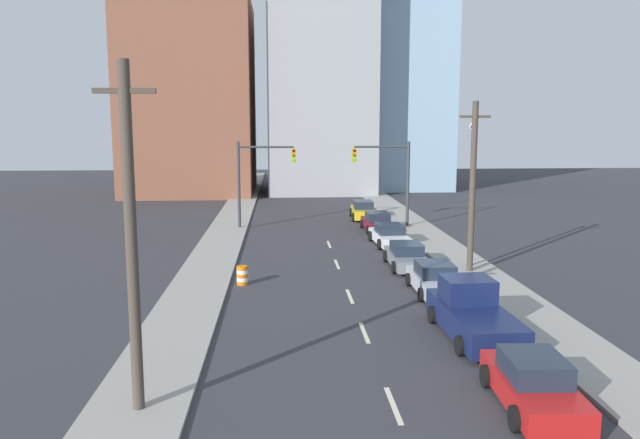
{
  "coord_description": "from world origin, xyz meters",
  "views": [
    {
      "loc": [
        -3.12,
        -9.4,
        7.91
      ],
      "look_at": [
        -0.81,
        27.66,
        2.2
      ],
      "focal_mm": 35.0,
      "sensor_mm": 36.0,
      "label": 1
    }
  ],
  "objects_px": {
    "sedan_gray": "(406,256)",
    "sedan_white": "(389,235)",
    "utility_pole_left_near": "(131,239)",
    "sedan_silver": "(435,279)",
    "traffic_barrel": "(242,275)",
    "sedan_yellow": "(363,211)",
    "utility_pole_right_mid": "(473,186)",
    "traffic_signal_left": "(255,173)",
    "sedan_red": "(533,384)",
    "street_lamp": "(471,185)",
    "pickup_truck_navy": "(473,314)",
    "traffic_signal_right": "(392,172)",
    "sedan_maroon": "(377,222)"
  },
  "relations": [
    {
      "from": "traffic_signal_right",
      "to": "street_lamp",
      "type": "relative_size",
      "value": 0.83
    },
    {
      "from": "traffic_signal_right",
      "to": "street_lamp",
      "type": "distance_m",
      "value": 14.23
    },
    {
      "from": "sedan_silver",
      "to": "sedan_yellow",
      "type": "distance_m",
      "value": 23.36
    },
    {
      "from": "sedan_maroon",
      "to": "sedan_white",
      "type": "bearing_deg",
      "value": -92.58
    },
    {
      "from": "traffic_signal_right",
      "to": "sedan_gray",
      "type": "bearing_deg",
      "value": -96.62
    },
    {
      "from": "utility_pole_left_near",
      "to": "utility_pole_right_mid",
      "type": "height_order",
      "value": "utility_pole_left_near"
    },
    {
      "from": "utility_pole_right_mid",
      "to": "traffic_barrel",
      "type": "distance_m",
      "value": 12.83
    },
    {
      "from": "traffic_barrel",
      "to": "street_lamp",
      "type": "xyz_separation_m",
      "value": [
        12.24,
        2.74,
        4.18
      ]
    },
    {
      "from": "street_lamp",
      "to": "sedan_silver",
      "type": "bearing_deg",
      "value": -122.56
    },
    {
      "from": "sedan_red",
      "to": "sedan_silver",
      "type": "distance_m",
      "value": 12.03
    },
    {
      "from": "sedan_silver",
      "to": "sedan_yellow",
      "type": "relative_size",
      "value": 0.95
    },
    {
      "from": "traffic_signal_right",
      "to": "sedan_white",
      "type": "xyz_separation_m",
      "value": [
        -1.4,
        -7.11,
        -3.62
      ]
    },
    {
      "from": "traffic_signal_left",
      "to": "utility_pole_right_mid",
      "type": "relative_size",
      "value": 0.73
    },
    {
      "from": "utility_pole_left_near",
      "to": "sedan_silver",
      "type": "xyz_separation_m",
      "value": [
        11.17,
        11.63,
        -4.23
      ]
    },
    {
      "from": "sedan_silver",
      "to": "sedan_red",
      "type": "bearing_deg",
      "value": -91.15
    },
    {
      "from": "utility_pole_left_near",
      "to": "sedan_maroon",
      "type": "relative_size",
      "value": 2.16
    },
    {
      "from": "sedan_red",
      "to": "traffic_signal_left",
      "type": "bearing_deg",
      "value": 109.03
    },
    {
      "from": "utility_pole_left_near",
      "to": "sedan_gray",
      "type": "relative_size",
      "value": 2.03
    },
    {
      "from": "traffic_signal_right",
      "to": "sedan_white",
      "type": "height_order",
      "value": "traffic_signal_right"
    },
    {
      "from": "traffic_barrel",
      "to": "sedan_red",
      "type": "relative_size",
      "value": 0.21
    },
    {
      "from": "utility_pole_left_near",
      "to": "traffic_barrel",
      "type": "distance_m",
      "value": 14.58
    },
    {
      "from": "traffic_signal_left",
      "to": "sedan_red",
      "type": "bearing_deg",
      "value": -73.83
    },
    {
      "from": "pickup_truck_navy",
      "to": "sedan_yellow",
      "type": "relative_size",
      "value": 1.23
    },
    {
      "from": "traffic_barrel",
      "to": "sedan_white",
      "type": "relative_size",
      "value": 0.19
    },
    {
      "from": "utility_pole_right_mid",
      "to": "pickup_truck_navy",
      "type": "distance_m",
      "value": 10.96
    },
    {
      "from": "traffic_barrel",
      "to": "sedan_silver",
      "type": "relative_size",
      "value": 0.21
    },
    {
      "from": "traffic_signal_left",
      "to": "sedan_gray",
      "type": "bearing_deg",
      "value": -56.87
    },
    {
      "from": "sedan_gray",
      "to": "sedan_white",
      "type": "relative_size",
      "value": 0.97
    },
    {
      "from": "traffic_signal_right",
      "to": "sedan_yellow",
      "type": "distance_m",
      "value": 5.89
    },
    {
      "from": "traffic_signal_left",
      "to": "sedan_yellow",
      "type": "xyz_separation_m",
      "value": [
        8.85,
        4.4,
        -3.56
      ]
    },
    {
      "from": "utility_pole_right_mid",
      "to": "sedan_gray",
      "type": "xyz_separation_m",
      "value": [
        -3.13,
        1.48,
        -4.02
      ]
    },
    {
      "from": "traffic_signal_right",
      "to": "pickup_truck_navy",
      "type": "height_order",
      "value": "traffic_signal_right"
    },
    {
      "from": "sedan_red",
      "to": "pickup_truck_navy",
      "type": "height_order",
      "value": "pickup_truck_navy"
    },
    {
      "from": "sedan_silver",
      "to": "traffic_barrel",
      "type": "bearing_deg",
      "value": 166.7
    },
    {
      "from": "sedan_gray",
      "to": "sedan_white",
      "type": "distance_m",
      "value": 6.52
    },
    {
      "from": "traffic_barrel",
      "to": "sedan_yellow",
      "type": "distance_m",
      "value": 23.01
    },
    {
      "from": "sedan_gray",
      "to": "sedan_yellow",
      "type": "relative_size",
      "value": 0.99
    },
    {
      "from": "street_lamp",
      "to": "sedan_white",
      "type": "relative_size",
      "value": 1.64
    },
    {
      "from": "utility_pole_right_mid",
      "to": "street_lamp",
      "type": "xyz_separation_m",
      "value": [
        0.24,
        1.0,
        -0.01
      ]
    },
    {
      "from": "utility_pole_right_mid",
      "to": "pickup_truck_navy",
      "type": "xyz_separation_m",
      "value": [
        -2.91,
        -9.85,
        -3.81
      ]
    },
    {
      "from": "sedan_red",
      "to": "sedan_maroon",
      "type": "bearing_deg",
      "value": 92.57
    },
    {
      "from": "traffic_signal_left",
      "to": "sedan_white",
      "type": "xyz_separation_m",
      "value": [
        9.07,
        -7.11,
        -3.62
      ]
    },
    {
      "from": "utility_pole_right_mid",
      "to": "pickup_truck_navy",
      "type": "relative_size",
      "value": 1.56
    },
    {
      "from": "sedan_gray",
      "to": "traffic_signal_right",
      "type": "bearing_deg",
      "value": 83.84
    },
    {
      "from": "traffic_signal_left",
      "to": "sedan_red",
      "type": "distance_m",
      "value": 32.47
    },
    {
      "from": "street_lamp",
      "to": "pickup_truck_navy",
      "type": "height_order",
      "value": "street_lamp"
    },
    {
      "from": "sedan_white",
      "to": "sedan_maroon",
      "type": "bearing_deg",
      "value": 86.35
    },
    {
      "from": "sedan_red",
      "to": "traffic_barrel",
      "type": "bearing_deg",
      "value": 125.23
    },
    {
      "from": "traffic_barrel",
      "to": "street_lamp",
      "type": "height_order",
      "value": "street_lamp"
    },
    {
      "from": "utility_pole_right_mid",
      "to": "traffic_barrel",
      "type": "relative_size",
      "value": 9.56
    }
  ]
}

